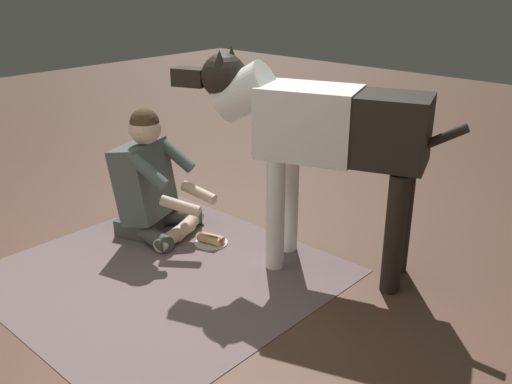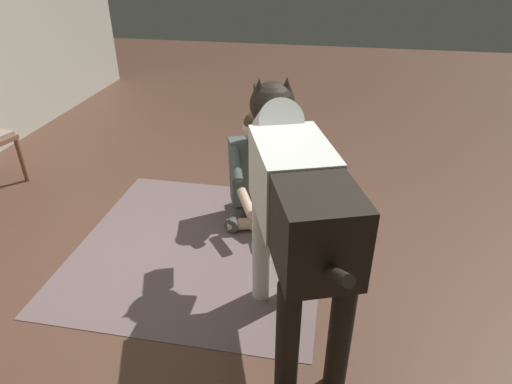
# 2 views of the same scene
# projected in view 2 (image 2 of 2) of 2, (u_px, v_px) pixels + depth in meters

# --- Properties ---
(ground_plane) EXTENTS (14.82, 14.82, 0.00)m
(ground_plane) POSITION_uv_depth(u_px,v_px,m) (202.00, 265.00, 3.08)
(ground_plane) COLOR brown
(area_rug) EXTENTS (1.82, 1.77, 0.01)m
(area_rug) POSITION_uv_depth(u_px,v_px,m) (201.00, 245.00, 3.28)
(area_rug) COLOR #715C5D
(area_rug) RESTS_ON ground
(person_sitting_on_floor) EXTENTS (0.71, 0.60, 0.88)m
(person_sitting_on_floor) POSITION_uv_depth(u_px,v_px,m) (257.00, 175.00, 3.48)
(person_sitting_on_floor) COLOR #434643
(person_sitting_on_floor) RESTS_ON ground
(large_dog) EXTENTS (1.65, 0.73, 1.29)m
(large_dog) POSITION_uv_depth(u_px,v_px,m) (294.00, 194.00, 2.24)
(large_dog) COLOR silver
(large_dog) RESTS_ON ground
(hot_dog_on_plate) EXTENTS (0.22, 0.22, 0.06)m
(hot_dog_on_plate) POSITION_uv_depth(u_px,v_px,m) (266.00, 243.00, 3.26)
(hot_dog_on_plate) COLOR silver
(hot_dog_on_plate) RESTS_ON ground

